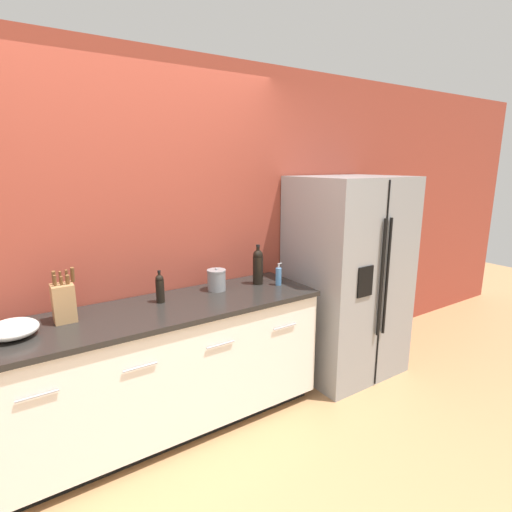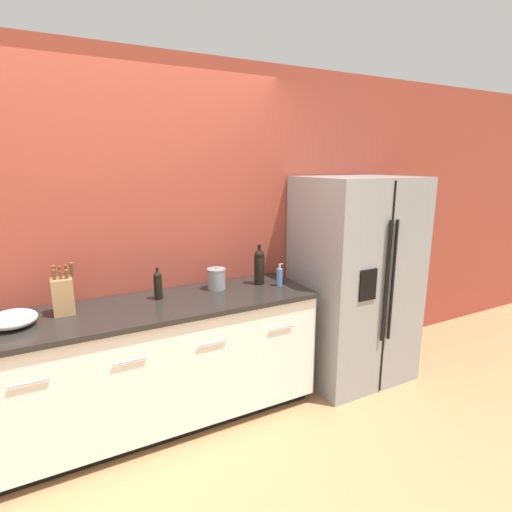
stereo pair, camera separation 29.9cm
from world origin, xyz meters
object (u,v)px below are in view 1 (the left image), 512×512
at_px(wine_bottle, 258,266).
at_px(soap_dispenser, 278,276).
at_px(oil_bottle, 160,288).
at_px(steel_canister, 217,280).
at_px(refrigerator, 347,277).
at_px(mixing_bowl, 12,329).
at_px(knife_block, 64,302).

height_order(wine_bottle, soap_dispenser, wine_bottle).
bearing_deg(soap_dispenser, oil_bottle, 171.98).
distance_m(wine_bottle, soap_dispenser, 0.18).
bearing_deg(wine_bottle, steel_canister, 173.82).
bearing_deg(refrigerator, steel_canister, 171.27).
bearing_deg(refrigerator, wine_bottle, 170.24).
bearing_deg(mixing_bowl, refrigerator, -1.52).
bearing_deg(soap_dispenser, knife_block, 175.30).
xyz_separation_m(soap_dispenser, oil_bottle, (-0.91, 0.13, 0.03)).
bearing_deg(wine_bottle, soap_dispenser, -44.90).
bearing_deg(mixing_bowl, wine_bottle, 2.71).
bearing_deg(mixing_bowl, soap_dispenser, -1.17).
bearing_deg(oil_bottle, steel_canister, 3.14).
xyz_separation_m(wine_bottle, soap_dispenser, (0.12, -0.12, -0.07)).
bearing_deg(knife_block, soap_dispenser, -4.70).
xyz_separation_m(steel_canister, mixing_bowl, (-1.32, -0.12, -0.03)).
bearing_deg(wine_bottle, oil_bottle, 179.06).
relative_size(soap_dispenser, mixing_bowl, 0.66).
height_order(refrigerator, oil_bottle, refrigerator).
bearing_deg(soap_dispenser, refrigerator, -2.38).
height_order(refrigerator, mixing_bowl, refrigerator).
height_order(refrigerator, soap_dispenser, refrigerator).
relative_size(knife_block, oil_bottle, 1.44).
relative_size(soap_dispenser, steel_canister, 1.01).
bearing_deg(oil_bottle, mixing_bowl, -174.00).
bearing_deg(refrigerator, mixing_bowl, 178.48).
distance_m(steel_canister, mixing_bowl, 1.33).
distance_m(refrigerator, wine_bottle, 0.88).
bearing_deg(knife_block, steel_canister, 1.58).
bearing_deg(mixing_bowl, knife_block, 17.57).
distance_m(soap_dispenser, mixing_bowl, 1.79).
relative_size(oil_bottle, mixing_bowl, 0.85).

